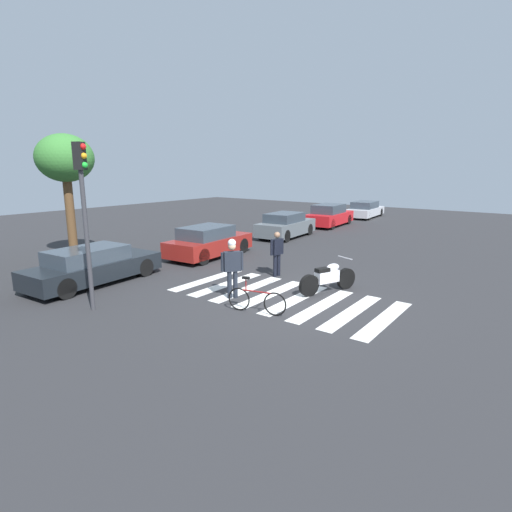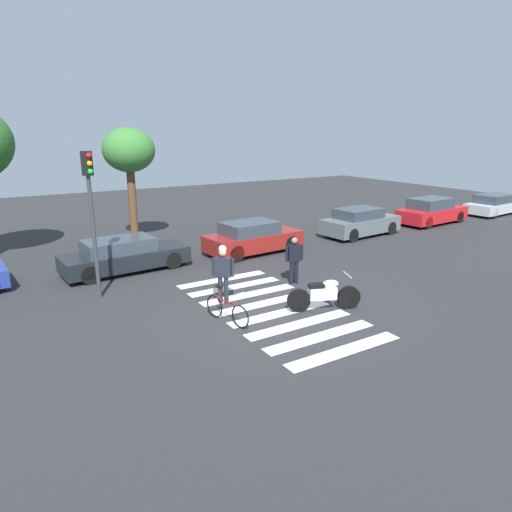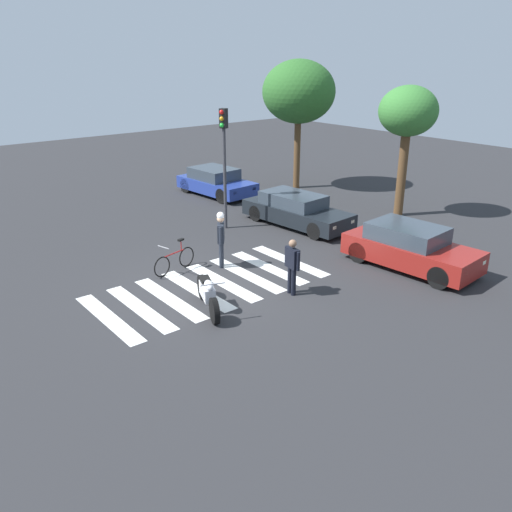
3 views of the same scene
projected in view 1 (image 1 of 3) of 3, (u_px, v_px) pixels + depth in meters
name	position (u px, v px, depth m)	size (l,w,h in m)	color
ground_plane	(283.00, 297.00, 12.36)	(60.00, 60.00, 0.00)	#2B2B2D
police_motorcycle	(328.00, 278.00, 12.69)	(2.09, 1.02, 1.06)	black
leaning_bicycle	(256.00, 300.00, 10.91)	(0.54, 1.66, 0.98)	black
officer_on_foot	(232.00, 264.00, 12.02)	(0.55, 0.46, 1.81)	#1E232D
officer_by_motorcycle	(277.00, 251.00, 14.51)	(0.65, 0.27, 1.62)	black
crosswalk_stripes	(283.00, 297.00, 12.36)	(3.32, 6.75, 0.01)	silver
car_black_suv	(93.00, 266.00, 13.63)	(4.67, 1.99, 1.26)	black
car_maroon_wagon	(209.00, 242.00, 17.74)	(4.27, 2.07, 1.37)	black
car_grey_coupe	(286.00, 226.00, 22.66)	(4.22, 2.01, 1.38)	black
car_red_convertible	(329.00, 216.00, 27.06)	(4.50, 2.08, 1.45)	black
car_silver_sedan	(365.00, 210.00, 31.62)	(4.56, 2.04, 1.26)	black
traffic_light_pole	(84.00, 201.00, 10.60)	(0.31, 0.36, 4.50)	#38383D
street_tree_mid	(65.00, 161.00, 16.70)	(2.30, 2.30, 5.21)	brown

